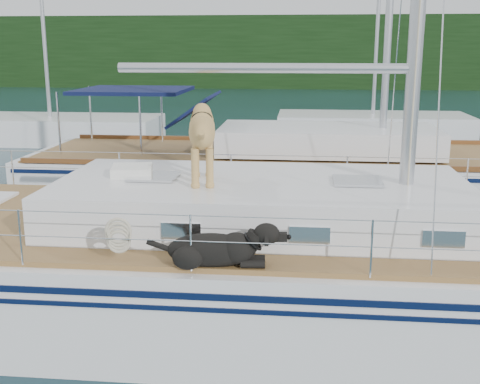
# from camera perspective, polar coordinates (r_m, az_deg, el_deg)

# --- Properties ---
(ground) EXTENTS (120.00, 120.00, 0.00)m
(ground) POSITION_cam_1_polar(r_m,az_deg,el_deg) (8.32, -3.64, -11.02)
(ground) COLOR black
(ground) RESTS_ON ground
(tree_line) EXTENTS (90.00, 3.00, 6.00)m
(tree_line) POSITION_cam_1_polar(r_m,az_deg,el_deg) (52.47, 4.58, 13.07)
(tree_line) COLOR black
(tree_line) RESTS_ON ground
(shore_bank) EXTENTS (92.00, 1.00, 1.20)m
(shore_bank) POSITION_cam_1_polar(r_m,az_deg,el_deg) (53.75, 4.56, 10.52)
(shore_bank) COLOR #595147
(shore_bank) RESTS_ON ground
(main_sailboat) EXTENTS (12.00, 3.80, 14.01)m
(main_sailboat) POSITION_cam_1_polar(r_m,az_deg,el_deg) (8.04, -3.07, -6.67)
(main_sailboat) COLOR white
(main_sailboat) RESTS_ON ground
(neighbor_sailboat) EXTENTS (11.00, 3.50, 13.30)m
(neighbor_sailboat) POSITION_cam_1_polar(r_m,az_deg,el_deg) (13.77, 3.65, 1.69)
(neighbor_sailboat) COLOR white
(neighbor_sailboat) RESTS_ON ground
(bg_boat_west) EXTENTS (8.00, 3.00, 11.65)m
(bg_boat_west) POSITION_cam_1_polar(r_m,az_deg,el_deg) (23.57, -17.48, 5.64)
(bg_boat_west) COLOR white
(bg_boat_west) RESTS_ON ground
(bg_boat_center) EXTENTS (7.20, 3.00, 11.65)m
(bg_boat_center) POSITION_cam_1_polar(r_m,az_deg,el_deg) (23.80, 12.43, 6.03)
(bg_boat_center) COLOR white
(bg_boat_center) RESTS_ON ground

